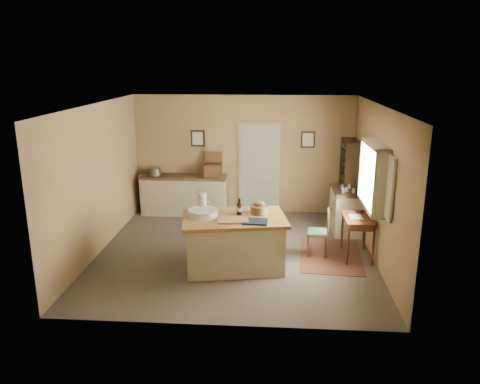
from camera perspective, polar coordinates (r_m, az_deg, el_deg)
The scene contains 16 objects.
ground at distance 8.75m, azimuth -0.62°, elevation -7.34°, with size 5.00×5.00×0.00m, color #50473D.
wall_back at distance 10.75m, azimuth 0.44°, elevation 4.57°, with size 5.00×0.10×2.70m, color #8F754F.
wall_front at distance 5.94m, azimuth -2.62°, elevation -4.74°, with size 5.00×0.10×2.70m, color #8F754F.
wall_left at distance 8.87m, azimuth -16.96°, elevation 1.48°, with size 0.10×5.00×2.70m, color #8F754F.
wall_right at distance 8.49m, azimuth 16.42°, elevation 0.91°, with size 0.10×5.00×2.70m, color #8F754F.
ceiling at distance 8.09m, azimuth -0.68°, elevation 10.56°, with size 5.00×5.00×0.00m, color silver.
door at distance 10.77m, azimuth 2.29°, elevation 2.96°, with size 0.97×0.06×2.11m, color #A0A68D.
framed_prints at distance 10.65m, azimuth 1.52°, elevation 6.48°, with size 2.82×0.02×0.38m.
window at distance 8.24m, azimuth 16.28°, elevation 1.91°, with size 0.25×1.99×1.12m.
work_island at distance 7.97m, azimuth -0.77°, elevation -5.95°, with size 1.87×1.38×1.20m.
sideboard at distance 10.83m, azimuth -6.77°, elevation -0.19°, with size 1.97×0.56×1.18m.
rug at distance 8.73m, azimuth 10.97°, elevation -7.66°, with size 1.10×1.60×0.01m, color #4C2919.
writing_desk at distance 8.57m, azimuth 14.19°, elevation -3.60°, with size 0.50×0.82×0.82m.
desk_chair at distance 8.61m, azimuth 9.43°, elevation -4.94°, with size 0.39×0.39×0.84m, color black, non-canonical shape.
right_cabinet at distance 9.91m, azimuth 12.79°, elevation -2.12°, with size 0.58×1.03×0.99m.
shelving_unit at distance 10.33m, azimuth 13.32°, elevation 1.18°, with size 0.31×0.82×1.83m.
Camera 1 is at (0.66, -8.03, 3.42)m, focal length 35.00 mm.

